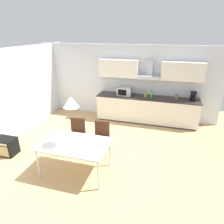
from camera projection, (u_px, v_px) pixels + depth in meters
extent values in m
cube|color=tan|center=(98.00, 158.00, 5.01)|extent=(8.05, 8.44, 0.02)
cube|color=silver|center=(124.00, 82.00, 7.07)|extent=(6.44, 0.10, 2.54)
cube|color=#333333|center=(146.00, 121.00, 7.00)|extent=(3.22, 0.60, 0.05)
cube|color=silver|center=(146.00, 109.00, 6.83)|extent=(3.36, 0.65, 0.81)
cube|color=#282321|center=(147.00, 97.00, 6.67)|extent=(3.38, 0.67, 0.03)
cube|color=silver|center=(103.00, 103.00, 6.81)|extent=(0.01, 0.01, 0.14)
cube|color=silver|center=(117.00, 104.00, 6.69)|extent=(0.01, 0.01, 0.14)
cube|color=silver|center=(131.00, 106.00, 6.57)|extent=(0.01, 0.01, 0.14)
cube|color=silver|center=(146.00, 107.00, 6.45)|extent=(0.01, 0.01, 0.14)
cube|color=silver|center=(149.00, 86.00, 6.83)|extent=(3.36, 0.02, 0.57)
cube|color=silver|center=(119.00, 68.00, 6.72)|extent=(1.30, 0.34, 0.57)
cube|color=silver|center=(183.00, 71.00, 6.21)|extent=(1.30, 0.34, 0.57)
cube|color=#B7BABF|center=(149.00, 77.00, 6.54)|extent=(0.75, 0.40, 0.10)
cube|color=#B7BABF|center=(150.00, 68.00, 6.53)|extent=(0.20, 0.16, 0.52)
cube|color=#ADADB2|center=(124.00, 91.00, 6.80)|extent=(0.48, 0.34, 0.28)
cube|color=black|center=(122.00, 92.00, 6.66)|extent=(0.29, 0.01, 0.20)
cube|color=black|center=(193.00, 100.00, 6.30)|extent=(0.18, 0.18, 0.02)
cylinder|color=black|center=(193.00, 98.00, 6.27)|extent=(0.12, 0.12, 0.12)
cube|color=black|center=(193.00, 96.00, 6.30)|extent=(0.16, 0.08, 0.30)
cube|color=black|center=(194.00, 93.00, 6.19)|extent=(0.18, 0.16, 0.06)
cylinder|color=yellow|center=(145.00, 95.00, 6.65)|extent=(0.07, 0.07, 0.16)
cylinder|color=black|center=(146.00, 92.00, 6.61)|extent=(0.03, 0.03, 0.03)
cylinder|color=green|center=(151.00, 95.00, 6.54)|extent=(0.07, 0.07, 0.23)
cylinder|color=black|center=(152.00, 90.00, 6.49)|extent=(0.03, 0.03, 0.05)
cylinder|color=brown|center=(176.00, 97.00, 6.37)|extent=(0.08, 0.08, 0.15)
cylinder|color=black|center=(177.00, 95.00, 6.33)|extent=(0.03, 0.03, 0.03)
cube|color=silver|center=(74.00, 144.00, 4.28)|extent=(1.47, 0.93, 0.04)
cylinder|color=silver|center=(38.00, 164.00, 4.22)|extent=(0.04, 0.04, 0.69)
cylinder|color=silver|center=(98.00, 176.00, 3.88)|extent=(0.04, 0.04, 0.69)
cylinder|color=silver|center=(58.00, 144.00, 4.94)|extent=(0.04, 0.04, 0.69)
cylinder|color=silver|center=(110.00, 153.00, 4.61)|extent=(0.04, 0.04, 0.69)
cube|color=#4C2D1E|center=(76.00, 136.00, 5.14)|extent=(0.44, 0.44, 0.04)
cube|color=#4C2D1E|center=(78.00, 125.00, 5.22)|extent=(0.38, 0.08, 0.40)
cylinder|color=silver|center=(81.00, 148.00, 5.05)|extent=(0.02, 0.02, 0.43)
cylinder|color=silver|center=(68.00, 146.00, 5.10)|extent=(0.02, 0.02, 0.43)
cylinder|color=silver|center=(85.00, 141.00, 5.36)|extent=(0.02, 0.02, 0.43)
cylinder|color=silver|center=(73.00, 140.00, 5.41)|extent=(0.02, 0.02, 0.43)
cube|color=#4C2D1E|center=(101.00, 139.00, 4.97)|extent=(0.43, 0.43, 0.04)
cube|color=#4C2D1E|center=(102.00, 128.00, 5.05)|extent=(0.38, 0.07, 0.40)
cylinder|color=silver|center=(106.00, 152.00, 4.88)|extent=(0.02, 0.02, 0.43)
cylinder|color=silver|center=(92.00, 150.00, 4.94)|extent=(0.02, 0.02, 0.43)
cylinder|color=silver|center=(109.00, 144.00, 5.18)|extent=(0.02, 0.02, 0.43)
cylinder|color=silver|center=(96.00, 143.00, 5.25)|extent=(0.02, 0.02, 0.43)
cube|color=black|center=(6.00, 146.00, 5.10)|extent=(0.52, 0.36, 0.44)
cube|color=tan|center=(1.00, 151.00, 4.95)|extent=(0.44, 0.01, 0.29)
cone|color=silver|center=(71.00, 102.00, 3.91)|extent=(0.32, 0.32, 0.22)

